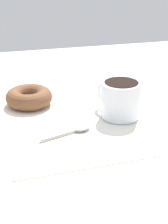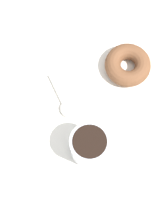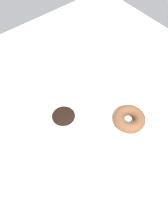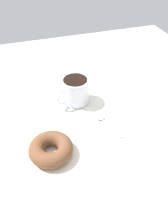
% 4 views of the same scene
% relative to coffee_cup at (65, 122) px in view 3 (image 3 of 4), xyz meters
% --- Properties ---
extents(ground_plane, '(1.20, 1.20, 0.02)m').
position_rel_coffee_cup_xyz_m(ground_plane, '(0.10, -0.01, -0.05)').
color(ground_plane, beige).
extents(napkin, '(0.37, 0.37, 0.00)m').
position_rel_coffee_cup_xyz_m(napkin, '(0.08, 0.00, -0.04)').
color(napkin, white).
rests_on(napkin, ground_plane).
extents(coffee_cup, '(0.08, 0.11, 0.08)m').
position_rel_coffee_cup_xyz_m(coffee_cup, '(0.00, 0.00, 0.00)').
color(coffee_cup, silver).
rests_on(coffee_cup, napkin).
extents(donut, '(0.11, 0.11, 0.04)m').
position_rel_coffee_cup_xyz_m(donut, '(0.18, -0.11, -0.02)').
color(donut, brown).
rests_on(donut, napkin).
extents(spoon, '(0.11, 0.05, 0.01)m').
position_rel_coffee_cup_xyz_m(spoon, '(0.11, 0.05, -0.04)').
color(spoon, '#B7B2A8').
rests_on(spoon, napkin).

